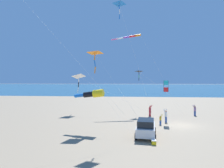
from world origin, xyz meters
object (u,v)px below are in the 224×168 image
(cooler_box, at_px, (154,142))
(person_bystander_far, at_px, (150,110))
(parked_car, at_px, (146,128))
(person_child_green_jacket, at_px, (166,115))
(kite_windsock_teal_far_right, at_px, (130,37))
(kite_delta_green_low_center, at_px, (139,71))
(kite_delta_rainbow_low_near, at_px, (95,53))
(person_child_grey_jacket, at_px, (160,119))
(person_adult_flyer, at_px, (195,110))
(kite_delta_white_trailing, at_px, (79,76))
(kite_box_orange_high_right, at_px, (166,86))
(kite_windsock_checkered_midright, at_px, (93,94))
(kite_delta_blue_topmost, at_px, (119,4))

(cooler_box, bearing_deg, person_bystander_far, 176.26)
(parked_car, xyz_separation_m, person_child_green_jacket, (-7.55, 3.32, 0.07))
(cooler_box, distance_m, person_bystander_far, 14.77)
(parked_car, bearing_deg, kite_windsock_teal_far_right, -174.38)
(cooler_box, height_order, kite_delta_green_low_center, kite_delta_green_low_center)
(kite_delta_green_low_center, relative_size, kite_delta_rainbow_low_near, 1.06)
(person_child_green_jacket, xyz_separation_m, person_child_grey_jacket, (1.58, -0.97, -0.27))
(kite_delta_rainbow_low_near, bearing_deg, person_bystander_far, 134.88)
(person_adult_flyer, xyz_separation_m, kite_delta_white_trailing, (-1.32, -20.20, 5.63))
(person_child_grey_jacket, relative_size, kite_delta_green_low_center, 0.13)
(person_child_green_jacket, xyz_separation_m, person_bystander_far, (-4.66, -1.81, -0.01))
(kite_box_orange_high_right, distance_m, kite_delta_rainbow_low_near, 11.05)
(kite_delta_rainbow_low_near, bearing_deg, kite_box_orange_high_right, 109.41)
(kite_delta_white_trailing, bearing_deg, cooler_box, 34.12)
(kite_delta_white_trailing, bearing_deg, kite_windsock_checkered_midright, 22.20)
(parked_car, xyz_separation_m, kite_delta_white_trailing, (-14.79, -11.17, 5.66))
(parked_car, height_order, kite_delta_blue_topmost, kite_delta_blue_topmost)
(person_child_grey_jacket, xyz_separation_m, person_bystander_far, (-6.24, -0.83, 0.26))
(cooler_box, relative_size, kite_windsock_teal_far_right, 0.04)
(kite_delta_blue_topmost, bearing_deg, person_child_green_jacket, 122.94)
(kite_delta_green_low_center, xyz_separation_m, kite_delta_white_trailing, (-0.07, -10.97, -0.87))
(person_adult_flyer, distance_m, person_child_grey_jacket, 10.05)
(person_child_grey_jacket, distance_m, kite_delta_blue_topmost, 15.62)
(parked_car, height_order, kite_windsock_checkered_midright, kite_windsock_checkered_midright)
(parked_car, height_order, person_child_grey_jacket, parked_car)
(kite_delta_blue_topmost, bearing_deg, kite_delta_rainbow_low_near, -108.21)
(person_adult_flyer, bearing_deg, person_child_grey_jacket, -41.70)
(person_child_grey_jacket, relative_size, kite_box_orange_high_right, 0.17)
(cooler_box, distance_m, kite_box_orange_high_right, 11.81)
(kite_delta_blue_topmost, distance_m, kite_windsock_checkered_midright, 11.37)
(kite_delta_blue_topmost, bearing_deg, kite_windsock_teal_far_right, 175.01)
(kite_windsock_checkered_midright, bearing_deg, parked_car, 70.33)
(kite_windsock_checkered_midright, bearing_deg, cooler_box, 54.67)
(person_adult_flyer, bearing_deg, kite_box_orange_high_right, -45.41)
(kite_box_orange_high_right, relative_size, kite_windsock_checkered_midright, 1.10)
(person_child_green_jacket, bearing_deg, kite_windsock_teal_far_right, -153.75)
(person_child_grey_jacket, distance_m, kite_box_orange_high_right, 4.84)
(cooler_box, relative_size, kite_windsock_checkered_midright, 0.08)
(parked_car, xyz_separation_m, person_adult_flyer, (-13.48, 9.03, 0.02))
(person_child_green_jacket, relative_size, kite_delta_rainbow_low_near, 0.19)
(kite_delta_blue_topmost, bearing_deg, parked_car, 41.11)
(cooler_box, bearing_deg, kite_delta_white_trailing, -145.88)
(cooler_box, bearing_deg, person_adult_flyer, 152.05)
(parked_car, relative_size, kite_delta_blue_topmost, 0.29)
(person_child_grey_jacket, bearing_deg, kite_windsock_checkered_midright, -65.37)
(person_child_green_jacket, height_order, kite_box_orange_high_right, kite_box_orange_high_right)
(person_child_green_jacket, bearing_deg, kite_windsock_checkered_midright, -59.91)
(parked_car, xyz_separation_m, person_child_grey_jacket, (-5.98, 2.34, -0.21))
(kite_delta_green_low_center, distance_m, kite_delta_rainbow_low_near, 12.02)
(kite_delta_blue_topmost, height_order, kite_windsock_teal_far_right, kite_delta_blue_topmost)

